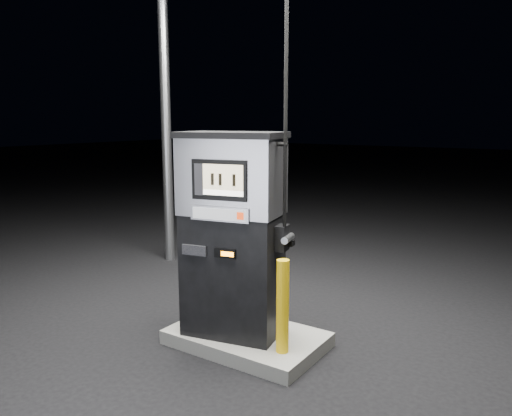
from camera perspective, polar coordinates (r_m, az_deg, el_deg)
The scene contains 5 objects.
ground at distance 5.56m, azimuth -1.05°, elevation -15.37°, with size 80.00×80.00×0.00m, color black.
pump_island at distance 5.53m, azimuth -1.05°, elevation -14.66°, with size 1.60×1.00×0.15m, color slate.
fuel_dispenser at distance 5.15m, azimuth -2.68°, elevation -2.85°, with size 1.22×0.83×4.39m.
bollard_left at distance 5.87m, azimuth -6.32°, elevation -8.06°, with size 0.11×0.11×0.83m, color #E9B60C.
bollard_right at distance 4.90m, azimuth 3.06°, elevation -11.17°, with size 0.12×0.12×0.93m, color #E9B60C.
Camera 1 is at (2.86, -4.12, 2.39)m, focal length 35.00 mm.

